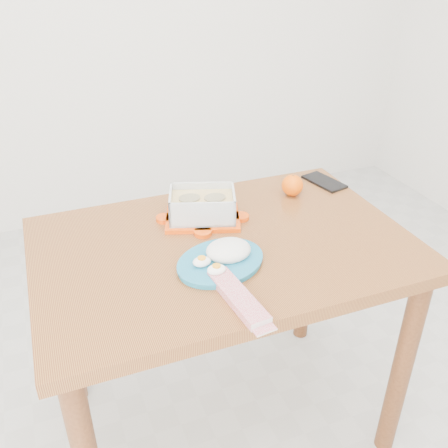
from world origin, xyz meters
name	(u,v)px	position (x,y,z in m)	size (l,w,h in m)	color
ground	(267,421)	(0.00, 0.00, 0.00)	(3.50, 3.50, 0.00)	#B7B7B2
dining_table	(224,275)	(-0.14, 0.07, 0.63)	(1.07, 0.72, 0.75)	#95612A
food_container	(202,206)	(-0.15, 0.21, 0.80)	(0.26, 0.23, 0.09)	#F84A07
orange_fruit	(292,185)	(0.18, 0.26, 0.79)	(0.07, 0.07, 0.07)	#FF6805
rice_plate	(223,256)	(-0.18, -0.03, 0.77)	(0.32, 0.32, 0.07)	#1A6E91
candy_bar	(238,297)	(-0.21, -0.19, 0.76)	(0.22, 0.05, 0.02)	#B4091F
smartphone	(324,182)	(0.33, 0.30, 0.75)	(0.08, 0.15, 0.01)	black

